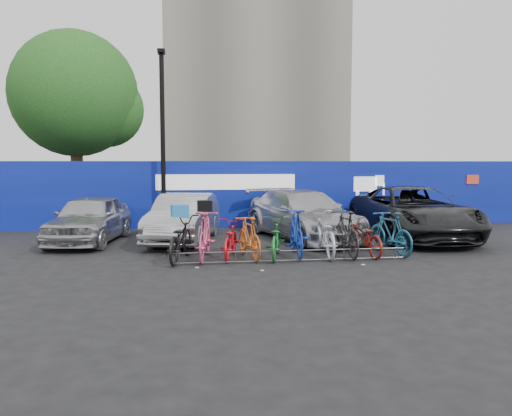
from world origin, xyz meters
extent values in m
plane|color=black|center=(0.00, 0.00, 0.00)|extent=(100.00, 100.00, 0.00)
cube|color=navy|center=(0.00, 6.00, 1.20)|extent=(22.00, 0.15, 2.40)
cube|color=white|center=(-1.00, 5.90, 1.65)|extent=(5.00, 0.02, 0.55)
cube|color=white|center=(4.20, 5.90, 1.55)|extent=(1.20, 0.02, 0.90)
cube|color=#D94526|center=(8.50, 5.90, 1.70)|extent=(0.50, 0.02, 0.35)
cylinder|color=#382314|center=(-7.00, 10.00, 2.00)|extent=(0.50, 0.50, 4.00)
sphere|color=#174B18|center=(-7.00, 10.00, 5.20)|extent=(5.20, 5.20, 5.20)
sphere|color=#174B18|center=(-5.80, 10.30, 4.60)|extent=(3.20, 3.20, 3.20)
cylinder|color=black|center=(-3.20, 5.40, 3.00)|extent=(0.16, 0.16, 6.00)
cube|color=black|center=(-3.20, 5.40, 6.05)|extent=(0.25, 0.50, 0.12)
cylinder|color=#595B60|center=(0.00, -0.60, 0.28)|extent=(5.60, 0.03, 0.03)
cylinder|color=#595B60|center=(0.00, -0.60, 0.05)|extent=(5.60, 0.03, 0.03)
cylinder|color=#595B60|center=(-2.60, -0.60, 0.14)|extent=(0.03, 0.03, 0.28)
cylinder|color=#595B60|center=(-1.30, -0.60, 0.14)|extent=(0.03, 0.03, 0.28)
cylinder|color=#595B60|center=(0.00, -0.60, 0.14)|extent=(0.03, 0.03, 0.28)
cylinder|color=#595B60|center=(1.30, -0.60, 0.14)|extent=(0.03, 0.03, 0.28)
cylinder|color=#595B60|center=(2.60, -0.60, 0.14)|extent=(0.03, 0.03, 0.28)
imported|color=#A4A4A9|center=(-5.24, 3.09, 0.71)|extent=(2.25, 4.36, 1.42)
imported|color=#A8A8AD|center=(-2.50, 2.85, 0.71)|extent=(2.39, 4.53, 1.42)
imported|color=#B1B1B6|center=(1.16, 3.04, 0.75)|extent=(3.42, 5.54, 1.50)
imported|color=black|center=(4.52, 2.62, 0.80)|extent=(2.97, 5.91, 1.60)
imported|color=black|center=(-2.58, -0.02, 0.53)|extent=(1.14, 2.13, 1.06)
imported|color=#D44573|center=(-1.98, 0.04, 0.59)|extent=(0.86, 2.02, 1.18)
imported|color=red|center=(-1.37, 0.14, 0.46)|extent=(0.99, 1.86, 0.93)
imported|color=orange|center=(-0.91, 0.02, 0.52)|extent=(0.79, 1.79, 1.04)
imported|color=#1C6C2C|center=(-0.26, 0.01, 0.49)|extent=(1.06, 1.96, 0.98)
imported|color=#1431A5|center=(0.30, 0.17, 0.60)|extent=(0.70, 2.02, 1.19)
imported|color=#B0B3B8|center=(0.98, 0.11, 0.55)|extent=(0.79, 2.12, 1.11)
imported|color=black|center=(1.53, -0.03, 0.58)|extent=(0.57, 1.95, 1.17)
imported|color=maroon|center=(1.99, 0.01, 0.47)|extent=(0.89, 1.85, 0.93)
imported|color=#1C5575|center=(2.74, 0.08, 0.55)|extent=(0.90, 1.91, 1.11)
cube|color=blue|center=(-2.58, -0.02, 1.20)|extent=(0.44, 0.37, 0.29)
cube|color=black|center=(-1.98, 0.04, 1.31)|extent=(0.37, 0.34, 0.26)
camera|label=1|loc=(-2.39, -11.96, 2.34)|focal=35.00mm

